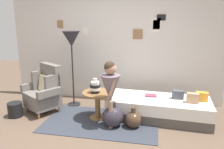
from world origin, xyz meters
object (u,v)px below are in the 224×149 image
(armchair, at_px, (45,91))
(magazine_basket, at_px, (15,110))
(daybed, at_px, (158,108))
(demijohn_near, at_px, (113,116))
(demijohn_far, at_px, (133,120))
(person_child, at_px, (110,86))
(book_on_daybed, at_px, (151,95))
(floor_lamp, at_px, (71,42))
(side_table, at_px, (98,99))
(vase_striped, at_px, (95,87))

(armchair, height_order, magazine_basket, armchair)
(daybed, xyz_separation_m, demijohn_near, (-0.78, -0.50, -0.01))
(daybed, height_order, demijohn_far, daybed)
(armchair, distance_m, demijohn_far, 1.92)
(person_child, bearing_deg, book_on_daybed, 43.51)
(armchair, distance_m, floor_lamp, 1.14)
(demijohn_near, relative_size, demijohn_far, 1.22)
(floor_lamp, distance_m, demijohn_far, 2.05)
(demijohn_near, height_order, demijohn_far, demijohn_near)
(armchair, bearing_deg, demijohn_near, -15.56)
(armchair, distance_m, side_table, 1.16)
(armchair, xyz_separation_m, side_table, (1.15, -0.15, -0.06))
(side_table, bearing_deg, floor_lamp, 140.42)
(armchair, height_order, demijohn_near, armchair)
(demijohn_near, height_order, magazine_basket, demijohn_near)
(side_table, height_order, demijohn_near, side_table)
(side_table, distance_m, demijohn_far, 0.78)
(vase_striped, relative_size, magazine_basket, 0.97)
(daybed, distance_m, book_on_daybed, 0.28)
(book_on_daybed, bearing_deg, armchair, -175.04)
(daybed, height_order, floor_lamp, floor_lamp)
(book_on_daybed, bearing_deg, vase_striped, -159.81)
(armchair, xyz_separation_m, floor_lamp, (0.45, 0.43, 0.95))
(person_child, relative_size, demijohn_far, 3.16)
(side_table, xyz_separation_m, person_child, (0.31, -0.30, 0.38))
(floor_lamp, bearing_deg, person_child, -41.18)
(daybed, height_order, demijohn_near, demijohn_near)
(side_table, xyz_separation_m, demijohn_near, (0.35, -0.27, -0.19))
(armchair, distance_m, person_child, 1.57)
(armchair, xyz_separation_m, daybed, (2.29, 0.09, -0.24))
(floor_lamp, bearing_deg, vase_striped, -42.79)
(side_table, relative_size, demijohn_far, 1.54)
(daybed, height_order, side_table, side_table)
(armchair, distance_m, book_on_daybed, 2.14)
(daybed, bearing_deg, vase_striped, -166.82)
(armchair, relative_size, person_child, 0.82)
(floor_lamp, distance_m, book_on_daybed, 1.96)
(side_table, bearing_deg, magazine_basket, -171.84)
(side_table, bearing_deg, demijohn_near, -37.81)
(daybed, distance_m, demijohn_far, 0.64)
(floor_lamp, bearing_deg, magazine_basket, -138.20)
(demijohn_near, bearing_deg, armchair, 164.44)
(side_table, relative_size, book_on_daybed, 2.62)
(vase_striped, height_order, person_child, person_child)
(floor_lamp, xyz_separation_m, demijohn_far, (1.41, -0.82, -1.24))
(vase_striped, distance_m, magazine_basket, 1.66)
(side_table, bearing_deg, daybed, 11.62)
(demijohn_far, bearing_deg, vase_striped, 164.60)
(magazine_basket, bearing_deg, vase_striped, 6.90)
(vase_striped, height_order, floor_lamp, floor_lamp)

